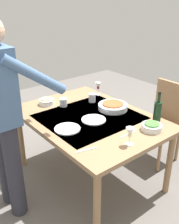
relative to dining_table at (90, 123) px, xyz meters
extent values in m
plane|color=#66605B|center=(0.00, 0.00, -0.65)|extent=(6.00, 6.00, 0.00)
cube|color=#93704C|center=(0.00, 0.00, 0.05)|extent=(1.44, 1.04, 0.04)
cube|color=#B2B7C1|center=(0.00, 0.00, 0.07)|extent=(0.79, 0.89, 0.00)
cylinder|color=#93704C|center=(-0.65, -0.45, -0.31)|extent=(0.06, 0.06, 0.68)
cylinder|color=#93704C|center=(0.65, -0.45, -0.31)|extent=(0.06, 0.06, 0.68)
cylinder|color=#93704C|center=(-0.65, 0.45, -0.31)|extent=(0.06, 0.06, 0.68)
cylinder|color=#93704C|center=(0.65, 0.45, -0.31)|extent=(0.06, 0.06, 0.68)
cube|color=brown|center=(-0.23, -0.82, -0.20)|extent=(0.40, 0.40, 0.04)
cube|color=#93704C|center=(-0.23, -1.00, 0.04)|extent=(0.40, 0.04, 0.45)
cylinder|color=#93704C|center=(-0.40, -0.99, -0.43)|extent=(0.04, 0.04, 0.43)
cylinder|color=#93704C|center=(-0.06, -0.99, -0.43)|extent=(0.04, 0.04, 0.43)
cylinder|color=#93704C|center=(-0.40, -0.65, -0.43)|extent=(0.04, 0.04, 0.43)
cylinder|color=#93704C|center=(-0.06, -0.65, -0.43)|extent=(0.04, 0.04, 0.43)
cylinder|color=#2D2D38|center=(0.22, 0.80, -0.21)|extent=(0.14, 0.14, 0.88)
cylinder|color=#2D2D38|center=(0.02, 0.80, -0.21)|extent=(0.14, 0.14, 0.88)
cylinder|color=#47668E|center=(0.29, 0.56, 0.60)|extent=(0.08, 0.52, 0.40)
cylinder|color=#47668E|center=(-0.05, 0.56, 0.60)|extent=(0.08, 0.52, 0.40)
cylinder|color=black|center=(-0.48, -0.41, 0.17)|extent=(0.07, 0.07, 0.20)
cylinder|color=black|center=(-0.48, -0.41, 0.31)|extent=(0.03, 0.03, 0.08)
cylinder|color=black|center=(-0.48, -0.41, 0.36)|extent=(0.03, 0.03, 0.02)
cylinder|color=white|center=(0.39, -0.44, 0.07)|extent=(0.06, 0.06, 0.01)
cylinder|color=white|center=(0.39, -0.44, 0.11)|extent=(0.01, 0.01, 0.07)
cone|color=white|center=(0.39, -0.44, 0.18)|extent=(0.07, 0.07, 0.07)
cylinder|color=maroon|center=(0.39, -0.44, 0.16)|extent=(0.03, 0.03, 0.03)
cylinder|color=white|center=(-0.59, 0.07, 0.07)|extent=(0.06, 0.06, 0.01)
cylinder|color=white|center=(-0.59, 0.07, 0.11)|extent=(0.01, 0.01, 0.07)
cone|color=white|center=(-0.59, 0.07, 0.18)|extent=(0.07, 0.07, 0.07)
cylinder|color=beige|center=(-0.59, 0.07, 0.16)|extent=(0.03, 0.03, 0.03)
cylinder|color=silver|center=(0.28, -0.26, 0.11)|extent=(0.08, 0.08, 0.09)
cylinder|color=silver|center=(0.37, 0.05, 0.11)|extent=(0.08, 0.08, 0.09)
cylinder|color=silver|center=(-0.01, -0.30, 0.10)|extent=(0.30, 0.30, 0.05)
cylinder|color=#C6562D|center=(-0.01, -0.30, 0.12)|extent=(0.22, 0.22, 0.03)
cylinder|color=silver|center=(-0.55, -0.25, 0.10)|extent=(0.18, 0.18, 0.05)
cylinder|color=#4C843D|center=(-0.55, -0.25, 0.12)|extent=(0.13, 0.13, 0.03)
cylinder|color=silver|center=(0.53, 0.17, 0.10)|extent=(0.16, 0.16, 0.05)
cylinder|color=tan|center=(0.53, 0.17, 0.12)|extent=(0.12, 0.12, 0.03)
cylinder|color=silver|center=(-0.08, 0.31, 0.07)|extent=(0.23, 0.23, 0.01)
cylinder|color=silver|center=(-0.09, 0.02, 0.07)|extent=(0.23, 0.23, 0.01)
cube|color=silver|center=(-0.47, -0.05, 0.07)|extent=(0.02, 0.20, 0.00)
cube|color=silver|center=(-0.44, 0.39, 0.07)|extent=(0.06, 0.18, 0.00)
camera|label=1|loc=(-1.79, 1.44, 1.18)|focal=42.33mm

